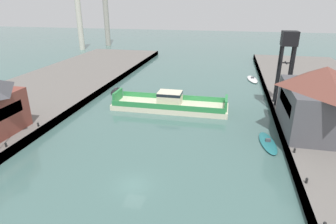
% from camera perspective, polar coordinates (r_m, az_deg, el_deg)
% --- Properties ---
extents(ground_plane, '(400.00, 400.00, 0.00)m').
position_cam_1_polar(ground_plane, '(36.48, -6.98, -14.33)').
color(ground_plane, '#476B66').
extents(quay_left, '(28.00, 140.00, 1.49)m').
position_cam_1_polar(quay_left, '(68.03, -28.71, 1.16)').
color(quay_left, slate).
rests_on(quay_left, ground).
extents(chain_ferry, '(24.01, 6.90, 3.80)m').
position_cam_1_polar(chain_ferry, '(59.34, 0.37, 1.60)').
color(chain_ferry, beige).
rests_on(chain_ferry, ground).
extents(moored_boat_near_left, '(3.58, 8.64, 1.03)m').
position_cam_1_polar(moored_boat_near_left, '(85.62, 16.58, 6.33)').
color(moored_boat_near_left, white).
rests_on(moored_boat_near_left, ground).
extents(moored_boat_near_right, '(2.06, 5.75, 1.00)m').
position_cam_1_polar(moored_boat_near_right, '(72.56, -10.51, 4.24)').
color(moored_boat_near_right, black).
rests_on(moored_boat_near_right, ground).
extents(moored_boat_mid_left, '(3.21, 8.03, 0.94)m').
position_cam_1_polar(moored_boat_mid_left, '(48.00, 19.40, -5.84)').
color(moored_boat_mid_left, '#237075').
rests_on(moored_boat_mid_left, ground).
extents(warehouse_shed, '(10.45, 14.76, 10.49)m').
position_cam_1_polar(warehouse_shed, '(50.95, 28.33, 2.26)').
color(warehouse_shed, '#4C4C51').
rests_on(warehouse_shed, quay_right).
extents(crane_tower, '(2.89, 2.89, 14.47)m').
position_cam_1_polar(crane_tower, '(60.37, 22.95, 11.42)').
color(crane_tower, black).
rests_on(crane_tower, quay_right).
extents(bollard_left_mid, '(0.32, 0.32, 0.71)m').
position_cam_1_polar(bollard_left_mid, '(47.49, -29.81, -5.67)').
color(bollard_left_mid, black).
rests_on(bollard_left_mid, quay_left).
extents(bollard_right_mid, '(0.32, 0.32, 0.71)m').
position_cam_1_polar(bollard_right_mid, '(37.39, 26.09, -12.19)').
color(bollard_right_mid, black).
rests_on(bollard_right_mid, quay_right).
extents(bollard_left_aft, '(0.32, 0.32, 0.71)m').
position_cam_1_polar(bollard_left_aft, '(52.58, -24.65, -2.24)').
color(bollard_left_aft, black).
rests_on(bollard_left_aft, quay_left).
extents(bollard_right_aft, '(0.32, 0.32, 0.71)m').
position_cam_1_polar(bollard_right_aft, '(43.53, 24.08, -7.00)').
color(bollard_right_aft, black).
rests_on(bollard_right_aft, quay_right).
extents(smokestack_distant_a, '(2.72, 2.72, 37.24)m').
position_cam_1_polar(smokestack_distant_a, '(151.51, -12.47, 20.33)').
color(smokestack_distant_a, '#9E998E').
rests_on(smokestack_distant_a, ground).
extents(smokestack_distant_b, '(2.70, 2.70, 29.88)m').
position_cam_1_polar(smokestack_distant_b, '(140.44, -17.51, 18.31)').
color(smokestack_distant_b, beige).
rests_on(smokestack_distant_b, ground).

